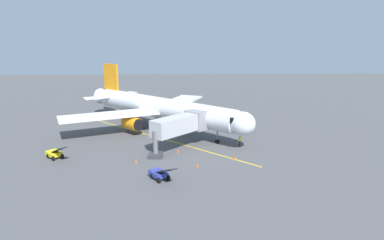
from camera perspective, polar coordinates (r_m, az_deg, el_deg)
name	(u,v)px	position (r m, az deg, el deg)	size (l,w,h in m)	color
ground_plane	(161,130)	(60.76, -5.43, -1.74)	(220.00, 220.00, 0.00)	#4C4C4F
apron_lead_in_line	(159,138)	(55.73, -5.81, -3.14)	(0.24, 40.00, 0.01)	yellow
airplane	(159,108)	(60.79, -5.80, 2.14)	(33.08, 33.08, 11.50)	silver
jet_bridge	(183,124)	(49.28, -1.61, -0.76)	(9.48, 9.49, 5.40)	#B7B7BC
ground_crew_marshaller	(240,141)	(51.27, 8.39, -3.67)	(0.47, 0.44, 1.71)	#23232D
belt_loader_near_nose	(170,105)	(80.68, -3.93, 2.61)	(4.08, 4.09, 2.32)	white
belt_loader_portside	(55,153)	(49.64, -23.01, -5.42)	(4.05, 4.12, 2.32)	yellow
belt_loader_starboard_side	(160,174)	(39.16, -5.72, -9.37)	(3.54, 4.47, 2.32)	#2D3899
safety_cone_nose_left	(178,151)	(48.25, -2.46, -5.40)	(0.32, 0.32, 0.55)	#F2590F
safety_cone_nose_right	(197,165)	(42.81, 0.92, -7.90)	(0.32, 0.32, 0.55)	#F2590F
safety_cone_wing_port	(235,158)	(45.79, 7.53, -6.56)	(0.32, 0.32, 0.55)	#F2590F
safety_cone_wing_starboard	(136,161)	(44.74, -9.85, -7.14)	(0.32, 0.32, 0.55)	#F2590F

